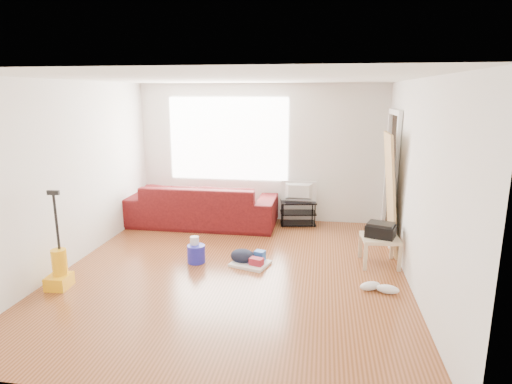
% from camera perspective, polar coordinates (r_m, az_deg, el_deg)
% --- Properties ---
extents(room, '(4.51, 5.01, 2.51)m').
position_cam_1_polar(room, '(5.58, -2.17, 1.95)').
color(room, brown).
rests_on(room, ground).
extents(sofa, '(2.61, 1.02, 0.76)m').
position_cam_1_polar(sofa, '(7.82, -7.00, -4.34)').
color(sofa, '#37090D').
rests_on(sofa, ground).
extents(tv_stand, '(0.68, 0.46, 0.43)m').
position_cam_1_polar(tv_stand, '(7.74, 5.62, -2.76)').
color(tv_stand, black).
rests_on(tv_stand, ground).
extents(tv, '(0.63, 0.08, 0.36)m').
position_cam_1_polar(tv, '(7.64, 5.68, 0.04)').
color(tv, black).
rests_on(tv, tv_stand).
extents(side_table, '(0.53, 0.53, 0.40)m').
position_cam_1_polar(side_table, '(6.16, 16.19, -6.30)').
color(side_table, tan).
rests_on(side_table, ground).
extents(printer, '(0.45, 0.40, 0.20)m').
position_cam_1_polar(printer, '(6.11, 16.29, -4.88)').
color(printer, black).
rests_on(printer, side_table).
extents(bucket, '(0.26, 0.26, 0.25)m').
position_cam_1_polar(bucket, '(6.16, -7.94, -9.25)').
color(bucket, '#2223B3').
rests_on(bucket, ground).
extents(toilet_paper, '(0.12, 0.12, 0.11)m').
position_cam_1_polar(toilet_paper, '(6.14, -8.16, -7.52)').
color(toilet_paper, silver).
rests_on(toilet_paper, bucket).
extents(cleaning_tray, '(0.59, 0.52, 0.18)m').
position_cam_1_polar(cleaning_tray, '(6.01, -0.62, -9.18)').
color(cleaning_tray, white).
rests_on(cleaning_tray, ground).
extents(backpack, '(0.43, 0.38, 0.20)m').
position_cam_1_polar(backpack, '(6.09, -1.78, -9.40)').
color(backpack, black).
rests_on(backpack, ground).
extents(sneakers, '(0.48, 0.25, 0.11)m').
position_cam_1_polar(sneakers, '(5.45, 16.06, -12.15)').
color(sneakers, white).
rests_on(sneakers, ground).
extents(vacuum, '(0.27, 0.30, 1.21)m').
position_cam_1_polar(vacuum, '(5.82, -24.77, -9.41)').
color(vacuum, '#FDB012').
rests_on(vacuum, ground).
extents(door_panel, '(0.22, 0.71, 1.78)m').
position_cam_1_polar(door_panel, '(6.80, 16.99, -7.56)').
color(door_panel, '#A48150').
rests_on(door_panel, ground).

